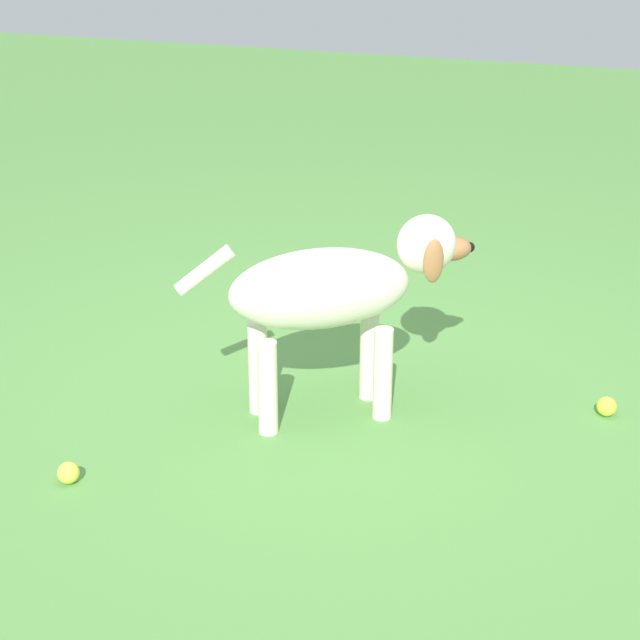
# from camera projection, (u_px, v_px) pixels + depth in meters

# --- Properties ---
(ground) EXTENTS (14.00, 14.00, 0.00)m
(ground) POSITION_uv_depth(u_px,v_px,m) (337.00, 414.00, 3.52)
(ground) COLOR #548C42
(dog) EXTENTS (0.61, 0.83, 0.66)m
(dog) POSITION_uv_depth(u_px,v_px,m) (337.00, 290.00, 3.36)
(dog) COLOR silver
(dog) RESTS_ON ground
(tennis_ball_0) EXTENTS (0.07, 0.07, 0.07)m
(tennis_ball_0) POSITION_uv_depth(u_px,v_px,m) (68.00, 473.00, 3.12)
(tennis_ball_0) COLOR #D3E240
(tennis_ball_0) RESTS_ON ground
(tennis_ball_1) EXTENTS (0.07, 0.07, 0.07)m
(tennis_ball_1) POSITION_uv_depth(u_px,v_px,m) (607.00, 407.00, 3.50)
(tennis_ball_1) COLOR #C8DE35
(tennis_ball_1) RESTS_ON ground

